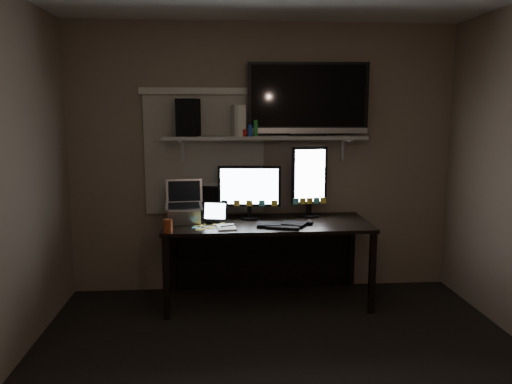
{
  "coord_description": "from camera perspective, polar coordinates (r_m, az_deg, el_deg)",
  "views": [
    {
      "loc": [
        -0.42,
        -2.86,
        1.7
      ],
      "look_at": [
        -0.11,
        1.25,
        1.03
      ],
      "focal_mm": 35.0,
      "sensor_mm": 36.0,
      "label": 1
    }
  ],
  "objects": [
    {
      "name": "mouse",
      "position": [
        4.35,
        6.15,
        -3.45
      ],
      "size": [
        0.07,
        0.1,
        0.04
      ],
      "primitive_type": "ellipsoid",
      "rotation": [
        0.0,
        0.0,
        0.08
      ],
      "color": "black",
      "rests_on": "desk"
    },
    {
      "name": "cup",
      "position": [
        4.09,
        -10.06,
        -3.84
      ],
      "size": [
        0.08,
        0.08,
        0.11
      ],
      "primitive_type": "cylinder",
      "rotation": [
        0.0,
        0.0,
        0.09
      ],
      "color": "#913A1A",
      "rests_on": "desk"
    },
    {
      "name": "keyboard",
      "position": [
        4.27,
        2.9,
        -3.72
      ],
      "size": [
        0.45,
        0.28,
        0.03
      ],
      "primitive_type": "cube",
      "rotation": [
        0.0,
        0.0,
        -0.3
      ],
      "color": "black",
      "rests_on": "desk"
    },
    {
      "name": "game_console",
      "position": [
        4.5,
        -2.06,
        8.17
      ],
      "size": [
        0.13,
        0.24,
        0.27
      ],
      "primitive_type": "cube",
      "rotation": [
        0.0,
        0.0,
        0.26
      ],
      "color": "beige",
      "rests_on": "wall_shelf"
    },
    {
      "name": "window_blinds",
      "position": [
        4.66,
        -5.91,
        4.27
      ],
      "size": [
        1.1,
        0.02,
        1.1
      ],
      "primitive_type": "cube",
      "color": "beige",
      "rests_on": "back_wall"
    },
    {
      "name": "tablet",
      "position": [
        4.38,
        -4.71,
        -2.31
      ],
      "size": [
        0.24,
        0.14,
        0.19
      ],
      "primitive_type": "cube",
      "rotation": [
        0.0,
        0.0,
        -0.24
      ],
      "color": "black",
      "rests_on": "desk"
    },
    {
      "name": "bottles",
      "position": [
        4.41,
        -0.68,
        7.32
      ],
      "size": [
        0.23,
        0.07,
        0.14
      ],
      "primitive_type": null,
      "rotation": [
        0.0,
        0.0,
        0.07
      ],
      "color": "#A50F0C",
      "rests_on": "wall_shelf"
    },
    {
      "name": "back_wall",
      "position": [
        4.7,
        0.84,
        3.74
      ],
      "size": [
        3.6,
        0.0,
        3.6
      ],
      "primitive_type": "plane",
      "rotation": [
        1.57,
        0.0,
        0.0
      ],
      "color": "#82705D",
      "rests_on": "floor"
    },
    {
      "name": "sticky_notes",
      "position": [
        4.26,
        -5.0,
        -3.94
      ],
      "size": [
        0.34,
        0.26,
        0.0
      ],
      "primitive_type": null,
      "rotation": [
        0.0,
        0.0,
        -0.1
      ],
      "color": "yellow",
      "rests_on": "desk"
    },
    {
      "name": "file_sorter",
      "position": [
        4.66,
        -5.06,
        -0.89
      ],
      "size": [
        0.26,
        0.17,
        0.31
      ],
      "primitive_type": "cube",
      "rotation": [
        0.0,
        0.0,
        -0.27
      ],
      "color": "black",
      "rests_on": "desk"
    },
    {
      "name": "notepad",
      "position": [
        4.2,
        -3.41,
        -4.05
      ],
      "size": [
        0.18,
        0.23,
        0.01
      ],
      "primitive_type": "cube",
      "rotation": [
        0.0,
        0.0,
        0.11
      ],
      "color": "white",
      "rests_on": "desk"
    },
    {
      "name": "laptop",
      "position": [
        4.41,
        -8.26,
        -1.17
      ],
      "size": [
        0.34,
        0.29,
        0.36
      ],
      "primitive_type": "cube",
      "rotation": [
        0.0,
        0.0,
        0.09
      ],
      "color": "#AEAEB3",
      "rests_on": "desk"
    },
    {
      "name": "tv",
      "position": [
        4.6,
        5.94,
        10.52
      ],
      "size": [
        1.1,
        0.26,
        0.65
      ],
      "primitive_type": "cube",
      "rotation": [
        0.0,
        0.0,
        -0.06
      ],
      "color": "black",
      "rests_on": "wall_shelf"
    },
    {
      "name": "wall_shelf",
      "position": [
        4.51,
        1.05,
        6.25
      ],
      "size": [
        1.8,
        0.35,
        0.03
      ],
      "primitive_type": "cube",
      "color": "#9D9C98",
      "rests_on": "back_wall"
    },
    {
      "name": "desk",
      "position": [
        4.57,
        1.1,
        -5.28
      ],
      "size": [
        1.8,
        0.75,
        0.73
      ],
      "color": "black",
      "rests_on": "floor"
    },
    {
      "name": "monitor_portrait",
      "position": [
        4.61,
        6.11,
        1.23
      ],
      "size": [
        0.34,
        0.1,
        0.66
      ],
      "primitive_type": "cube",
      "rotation": [
        0.0,
        0.0,
        0.12
      ],
      "color": "black",
      "rests_on": "desk"
    },
    {
      "name": "speaker",
      "position": [
        4.49,
        -7.75,
        8.44
      ],
      "size": [
        0.21,
        0.25,
        0.33
      ],
      "primitive_type": "cube",
      "rotation": [
        0.0,
        0.0,
        -0.18
      ],
      "color": "black",
      "rests_on": "wall_shelf"
    },
    {
      "name": "monitor_landscape",
      "position": [
        4.5,
        -0.76,
        0.01
      ],
      "size": [
        0.57,
        0.12,
        0.5
      ],
      "primitive_type": "cube",
      "rotation": [
        0.0,
        0.0,
        -0.1
      ],
      "color": "black",
      "rests_on": "desk"
    }
  ]
}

